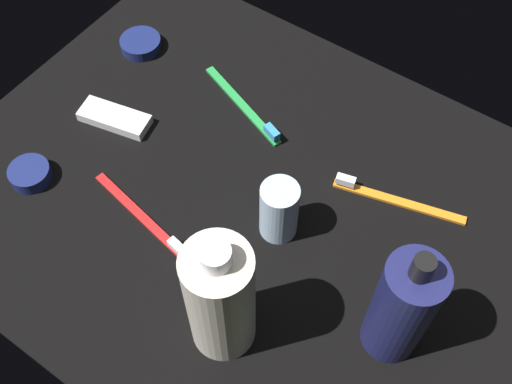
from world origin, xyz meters
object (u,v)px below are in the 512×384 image
(lotion_bottle, at_px, (402,308))
(cream_tin_left, at_px, (30,174))
(bodywash_bottle, at_px, (220,299))
(cream_tin_right, at_px, (141,44))
(snack_bar_white, at_px, (114,119))
(toothbrush_red, at_px, (146,219))
(toothbrush_orange, at_px, (391,198))
(toothbrush_green, at_px, (246,108))
(deodorant_stick, at_px, (279,210))

(lotion_bottle, bearing_deg, cream_tin_left, 8.85)
(bodywash_bottle, relative_size, cream_tin_left, 3.57)
(cream_tin_right, bearing_deg, cream_tin_left, 98.21)
(snack_bar_white, height_order, cream_tin_right, cream_tin_right)
(toothbrush_red, bearing_deg, toothbrush_orange, -139.25)
(cream_tin_right, bearing_deg, toothbrush_red, 131.63)
(toothbrush_orange, bearing_deg, toothbrush_green, -3.99)
(deodorant_stick, bearing_deg, snack_bar_white, -2.23)
(toothbrush_red, relative_size, snack_bar_white, 1.72)
(toothbrush_green, height_order, toothbrush_orange, same)
(deodorant_stick, xyz_separation_m, toothbrush_green, (0.15, -0.14, -0.04))
(cream_tin_right, bearing_deg, snack_bar_white, 115.74)
(toothbrush_orange, height_order, cream_tin_right, toothbrush_orange)
(toothbrush_red, bearing_deg, cream_tin_right, -48.37)
(snack_bar_white, bearing_deg, cream_tin_left, 66.48)
(deodorant_stick, xyz_separation_m, snack_bar_white, (0.30, -0.01, -0.04))
(bodywash_bottle, height_order, toothbrush_green, bodywash_bottle)
(bodywash_bottle, distance_m, toothbrush_red, 0.20)
(lotion_bottle, relative_size, deodorant_stick, 2.20)
(deodorant_stick, distance_m, cream_tin_right, 0.39)
(lotion_bottle, height_order, cream_tin_left, lotion_bottle)
(lotion_bottle, bearing_deg, toothbrush_red, 7.33)
(toothbrush_red, relative_size, cream_tin_left, 3.17)
(toothbrush_red, height_order, snack_bar_white, toothbrush_red)
(deodorant_stick, bearing_deg, toothbrush_green, -43.06)
(toothbrush_orange, xyz_separation_m, snack_bar_white, (0.39, 0.11, 0.00))
(toothbrush_red, distance_m, cream_tin_left, 0.18)
(lotion_bottle, distance_m, toothbrush_orange, 0.21)
(lotion_bottle, relative_size, toothbrush_red, 1.10)
(bodywash_bottle, bearing_deg, cream_tin_left, -4.16)
(toothbrush_green, distance_m, snack_bar_white, 0.19)
(lotion_bottle, xyz_separation_m, cream_tin_right, (0.55, -0.20, -0.08))
(toothbrush_red, height_order, cream_tin_right, toothbrush_red)
(snack_bar_white, bearing_deg, lotion_bottle, 160.45)
(toothbrush_orange, height_order, snack_bar_white, toothbrush_orange)
(bodywash_bottle, relative_size, toothbrush_red, 1.13)
(toothbrush_green, bearing_deg, deodorant_stick, 136.94)
(deodorant_stick, bearing_deg, cream_tin_right, -22.56)
(bodywash_bottle, distance_m, toothbrush_green, 0.35)
(cream_tin_left, height_order, cream_tin_right, cream_tin_left)
(toothbrush_red, bearing_deg, cream_tin_left, 11.75)
(lotion_bottle, bearing_deg, snack_bar_white, -7.00)
(toothbrush_red, bearing_deg, snack_bar_white, -34.78)
(toothbrush_green, xyz_separation_m, snack_bar_white, (0.15, 0.13, 0.00))
(toothbrush_orange, distance_m, cream_tin_right, 0.46)
(cream_tin_left, bearing_deg, snack_bar_white, -100.97)
(toothbrush_green, bearing_deg, snack_bar_white, 41.36)
(lotion_bottle, distance_m, bodywash_bottle, 0.19)
(lotion_bottle, xyz_separation_m, toothbrush_red, (0.34, 0.04, -0.08))
(cream_tin_right, bearing_deg, lotion_bottle, 160.19)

